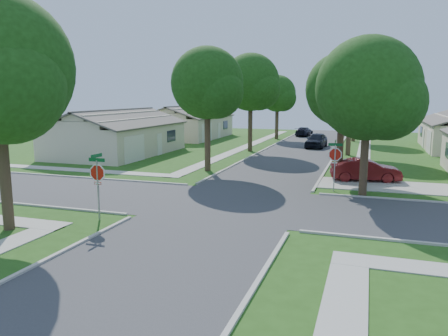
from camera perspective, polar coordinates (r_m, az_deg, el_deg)
ground at (r=22.41m, az=1.04°, el=-4.71°), size 100.00×100.00×0.00m
road_ns at (r=22.41m, az=1.04°, el=-4.70°), size 7.00×100.00×0.02m
sidewalk_ne at (r=47.06m, az=17.85°, el=2.34°), size 1.20×40.00×0.04m
sidewalk_nw at (r=48.71m, az=3.35°, el=3.00°), size 1.20×40.00×0.04m
driveway at (r=28.40m, az=20.95°, el=-2.26°), size 8.80×3.60×0.05m
stop_sign_sw at (r=19.85m, az=-16.20°, el=-0.94°), size 1.05×0.80×2.98m
stop_sign_ne at (r=25.73m, az=14.30°, el=1.45°), size 1.05×0.80×2.98m
tree_e_near at (r=29.79m, az=15.31°, el=9.44°), size 4.97×4.80×8.28m
tree_e_mid at (r=41.79m, az=16.33°, el=10.14°), size 5.59×5.40×9.21m
tree_e_far at (r=54.77m, az=16.86°, el=9.58°), size 5.17×5.00×8.72m
tree_w_near at (r=31.76m, az=-2.11°, el=10.59°), size 5.38×5.20×8.97m
tree_w_mid at (r=43.21m, az=3.58°, el=10.78°), size 5.80×5.60×9.56m
tree_w_far at (r=55.86m, az=7.03°, el=9.41°), size 4.76×4.60×8.04m
tree_ne_corner at (r=24.94m, az=18.40°, el=9.23°), size 5.80×5.60×8.66m
house_nw_near at (r=42.40m, az=-13.70°, el=3.82°), size 8.42×13.60×4.23m
house_nw_far at (r=57.46m, az=-4.66°, el=5.47°), size 8.42×13.60×4.23m
car_driveway at (r=29.65m, az=17.97°, el=-0.25°), size 4.58×2.21×1.45m
car_curb_east at (r=47.48m, az=11.98°, el=3.58°), size 2.17×4.74×1.58m
car_curb_west at (r=60.85m, az=10.42°, el=4.71°), size 2.16×4.36×1.22m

